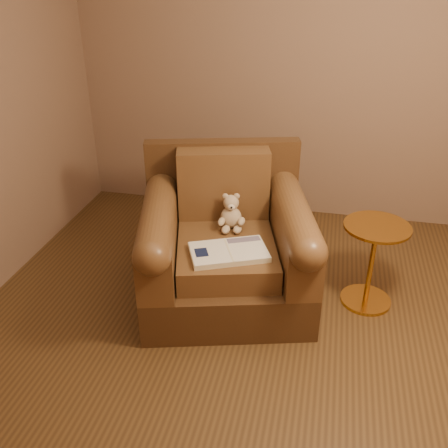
# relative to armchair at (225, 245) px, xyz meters

# --- Properties ---
(floor) EXTENTS (4.00, 4.00, 0.00)m
(floor) POSITION_rel_armchair_xyz_m (0.37, -0.57, -0.39)
(floor) COLOR #54391D
(floor) RESTS_ON ground
(room) EXTENTS (4.02, 4.02, 2.71)m
(room) POSITION_rel_armchair_xyz_m (0.37, -0.57, 1.33)
(room) COLOR #896954
(room) RESTS_ON ground
(armchair) EXTENTS (1.35, 1.31, 1.00)m
(armchair) POSITION_rel_armchair_xyz_m (0.00, 0.00, 0.00)
(armchair) COLOR #462C17
(armchair) RESTS_ON floor
(teddy_bear) EXTENTS (0.18, 0.21, 0.26)m
(teddy_bear) POSITION_rel_armchair_xyz_m (0.02, 0.10, 0.19)
(teddy_bear) COLOR tan
(teddy_bear) RESTS_ON armchair
(guidebook) EXTENTS (0.56, 0.46, 0.04)m
(guidebook) POSITION_rel_armchair_xyz_m (0.08, -0.26, 0.11)
(guidebook) COLOR beige
(guidebook) RESTS_ON armchair
(side_table) EXTENTS (0.44, 0.44, 0.61)m
(side_table) POSITION_rel_armchair_xyz_m (1.00, 0.09, -0.06)
(side_table) COLOR gold
(side_table) RESTS_ON floor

